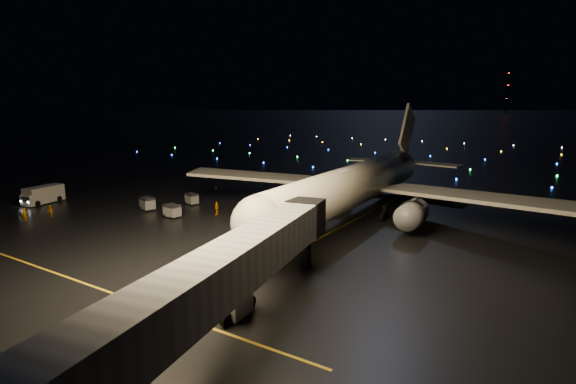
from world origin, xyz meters
name	(u,v)px	position (x,y,z in m)	size (l,w,h in m)	color
ground	(513,127)	(0.00, 300.00, 0.00)	(2000.00, 2000.00, 0.00)	black
lane_centre	(330,233)	(12.00, 15.00, 0.01)	(0.25, 80.00, 0.02)	gold
lane_cross	(43,269)	(-5.00, -10.00, 0.01)	(60.00, 0.25, 0.02)	gold
airliner	(363,160)	(11.44, 25.36, 7.53)	(53.15, 50.49, 15.06)	silver
pushback_tug	(219,298)	(14.63, -7.81, 1.06)	(4.43, 2.32, 2.11)	silver
belt_loader	(248,228)	(5.67, 7.25, 1.44)	(5.96, 1.62, 2.89)	silver
service_truck	(44,194)	(-32.64, 5.70, 1.33)	(2.29, 7.25, 2.67)	silver
crew_a	(25,215)	(-23.76, -1.86, 0.91)	(0.67, 0.44, 1.83)	orange
crew_b	(50,211)	(-23.26, 1.25, 0.81)	(0.79, 0.62, 1.63)	orange
crew_c	(217,208)	(-5.30, 14.44, 0.91)	(1.07, 0.44, 1.83)	orange
safety_cone_0	(283,217)	(3.80, 17.34, 0.24)	(0.42, 0.42, 0.47)	#F64900
safety_cone_1	(303,213)	(4.92, 20.54, 0.26)	(0.46, 0.46, 0.52)	#F64900
safety_cone_2	(244,204)	(-5.64, 20.86, 0.28)	(0.49, 0.49, 0.56)	#F64900
safety_cone_3	(216,187)	(-18.56, 29.24, 0.25)	(0.45, 0.45, 0.51)	#F64900
radio_mast	(507,92)	(-60.00, 740.00, 32.00)	(1.80, 1.80, 64.00)	black
taxiway_lights	(434,154)	(0.00, 106.00, 0.18)	(164.00, 92.00, 0.36)	black
baggage_cart_0	(172,211)	(-9.31, 10.01, 0.88)	(2.08, 1.46, 1.77)	gray
baggage_cart_1	(192,199)	(-12.86, 17.31, 0.82)	(1.93, 1.35, 1.64)	gray
baggage_cart_2	(147,204)	(-15.51, 11.09, 0.93)	(2.19, 1.53, 1.86)	gray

